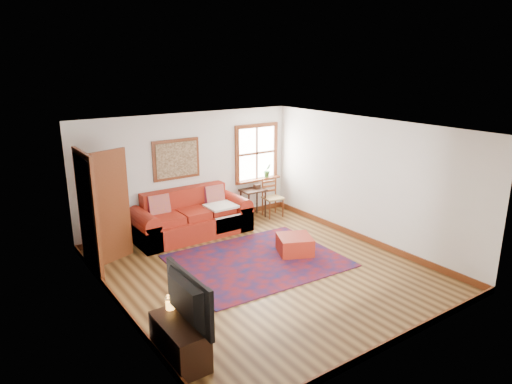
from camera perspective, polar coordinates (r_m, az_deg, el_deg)
ground at (r=8.10m, az=0.93°, el=-9.77°), size 5.50×5.50×0.00m
room_envelope at (r=7.54m, az=0.92°, el=1.64°), size 5.04×5.54×2.52m
window at (r=10.76m, az=0.27°, el=4.17°), size 1.18×0.20×1.38m
doorway at (r=8.34m, az=-18.89°, el=-1.99°), size 0.89×1.08×2.14m
framed_artwork at (r=9.70m, az=-9.91°, el=4.04°), size 1.05×0.07×0.85m
persian_rug at (r=8.44m, az=0.19°, el=-8.59°), size 3.02×2.47×0.02m
red_leather_sofa at (r=9.68m, az=-8.08°, el=-3.49°), size 2.43×1.00×0.95m
red_ottoman at (r=8.73m, az=4.86°, el=-6.61°), size 0.81×0.81×0.35m
side_table at (r=10.57m, az=-0.37°, el=-0.30°), size 0.56×0.42×0.67m
ladder_back_chair at (r=10.70m, az=1.96°, el=-0.50°), size 0.46×0.44×0.89m
media_cabinet at (r=5.90m, az=-9.52°, el=-17.92°), size 0.41×0.92×0.50m
television at (r=5.58m, az=-9.43°, el=-13.16°), size 0.15×1.11×0.64m
candle_hurricane at (r=6.01m, az=-10.70°, el=-13.51°), size 0.12×0.12×0.18m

